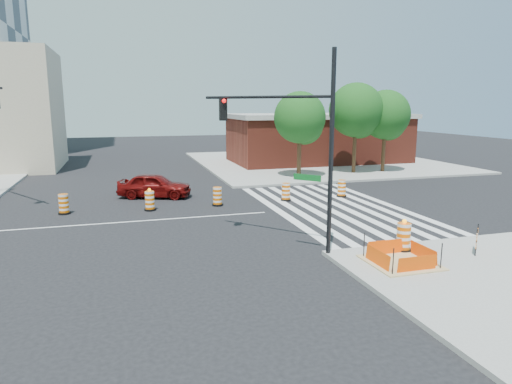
# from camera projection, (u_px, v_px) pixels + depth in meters

# --- Properties ---
(ground) EXTENTS (120.00, 120.00, 0.00)m
(ground) POSITION_uv_depth(u_px,v_px,m) (123.00, 222.00, 21.51)
(ground) COLOR black
(ground) RESTS_ON ground
(sidewalk_ne) EXTENTS (22.00, 22.00, 0.15)m
(sidewalk_ne) POSITION_uv_depth(u_px,v_px,m) (317.00, 162.00, 43.48)
(sidewalk_ne) COLOR gray
(sidewalk_ne) RESTS_ON ground
(crosswalk_east) EXTENTS (6.75, 13.50, 0.01)m
(crosswalk_east) POSITION_uv_depth(u_px,v_px,m) (334.00, 207.00, 24.58)
(crosswalk_east) COLOR silver
(crosswalk_east) RESTS_ON ground
(lane_centerline) EXTENTS (14.00, 0.12, 0.01)m
(lane_centerline) POSITION_uv_depth(u_px,v_px,m) (123.00, 222.00, 21.51)
(lane_centerline) COLOR silver
(lane_centerline) RESTS_ON ground
(excavation_pit) EXTENTS (2.20, 2.20, 0.90)m
(excavation_pit) POSITION_uv_depth(u_px,v_px,m) (401.00, 261.00, 15.52)
(excavation_pit) COLOR tan
(excavation_pit) RESTS_ON ground
(brick_storefront) EXTENTS (16.50, 8.50, 4.60)m
(brick_storefront) POSITION_uv_depth(u_px,v_px,m) (318.00, 138.00, 43.05)
(brick_storefront) COLOR maroon
(brick_storefront) RESTS_ON ground
(red_coupe) EXTENTS (4.61, 3.08, 1.46)m
(red_coupe) POSITION_uv_depth(u_px,v_px,m) (155.00, 185.00, 27.10)
(red_coupe) COLOR #5A0807
(red_coupe) RESTS_ON ground
(signal_pole_se) EXTENTS (3.76, 4.12, 7.21)m
(signal_pole_se) POSITION_uv_depth(u_px,v_px,m) (293.00, 133.00, 16.58)
(signal_pole_se) COLOR black
(signal_pole_se) RESTS_ON ground
(pit_drum) EXTENTS (0.62, 0.62, 1.22)m
(pit_drum) POSITION_uv_depth(u_px,v_px,m) (403.00, 238.00, 16.69)
(pit_drum) COLOR black
(pit_drum) RESTS_ON ground
(barricade) EXTENTS (0.62, 0.64, 1.01)m
(barricade) POSITION_uv_depth(u_px,v_px,m) (477.00, 238.00, 16.51)
(barricade) COLOR #DC5E04
(barricade) RESTS_ON ground
(tree_north_c) EXTENTS (3.78, 3.78, 6.42)m
(tree_north_c) POSITION_uv_depth(u_px,v_px,m) (300.00, 121.00, 33.25)
(tree_north_c) COLOR #382314
(tree_north_c) RESTS_ON ground
(tree_north_d) EXTENTS (4.20, 4.20, 7.14)m
(tree_north_d) POSITION_uv_depth(u_px,v_px,m) (356.00, 113.00, 35.41)
(tree_north_d) COLOR #382314
(tree_north_d) RESTS_ON ground
(tree_north_e) EXTENTS (3.89, 3.89, 6.62)m
(tree_north_e) POSITION_uv_depth(u_px,v_px,m) (385.00, 118.00, 36.15)
(tree_north_e) COLOR #382314
(tree_north_e) RESTS_ON ground
(median_drum_2) EXTENTS (0.60, 0.60, 1.02)m
(median_drum_2) POSITION_uv_depth(u_px,v_px,m) (64.00, 205.00, 23.04)
(median_drum_2) COLOR black
(median_drum_2) RESTS_ON ground
(median_drum_3) EXTENTS (0.60, 0.60, 1.18)m
(median_drum_3) POSITION_uv_depth(u_px,v_px,m) (150.00, 201.00, 23.81)
(median_drum_3) COLOR black
(median_drum_3) RESTS_ON ground
(median_drum_4) EXTENTS (0.60, 0.60, 1.02)m
(median_drum_4) POSITION_uv_depth(u_px,v_px,m) (217.00, 197.00, 24.96)
(median_drum_4) COLOR black
(median_drum_4) RESTS_ON ground
(median_drum_5) EXTENTS (0.60, 0.60, 1.02)m
(median_drum_5) POSITION_uv_depth(u_px,v_px,m) (286.00, 193.00, 26.24)
(median_drum_5) COLOR black
(median_drum_5) RESTS_ON ground
(median_drum_6) EXTENTS (0.60, 0.60, 1.02)m
(median_drum_6) POSITION_uv_depth(u_px,v_px,m) (342.00, 189.00, 27.33)
(median_drum_6) COLOR black
(median_drum_6) RESTS_ON ground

